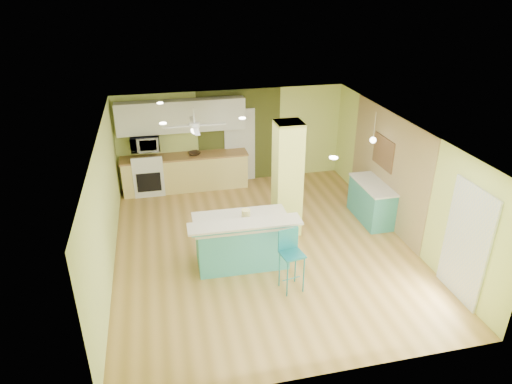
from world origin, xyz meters
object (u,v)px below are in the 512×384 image
side_counter (371,201)px  bar_stool (290,250)px  canister (246,214)px  peninsula (242,240)px  fruit_bowl (194,153)px

side_counter → bar_stool: bearing=-141.5°
canister → peninsula: bearing=-150.2°
fruit_bowl → canister: canister is taller
peninsula → side_counter: (3.23, 1.09, -0.06)m
side_counter → fruit_bowl: bearing=145.4°
side_counter → fruit_bowl: size_ratio=4.47×
peninsula → side_counter: bearing=19.9°
bar_stool → side_counter: 3.27m
bar_stool → fruit_bowl: bearing=94.6°
peninsula → bar_stool: bar_stool is taller
side_counter → peninsula: bearing=-161.4°
fruit_bowl → canister: bearing=-80.4°
fruit_bowl → canister: (0.62, -3.63, 0.07)m
peninsula → side_counter: size_ratio=1.49×
bar_stool → canister: bar_stool is taller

